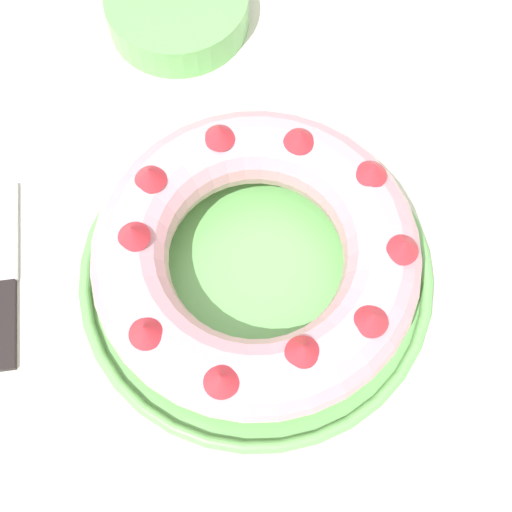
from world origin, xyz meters
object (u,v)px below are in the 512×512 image
bundt_cake (256,256)px  side_bowl (178,9)px  serving_dish (256,274)px  cake_knife (8,285)px

bundt_cake → side_bowl: bundt_cake is taller
serving_dish → cake_knife: (-0.25, 0.02, -0.01)m
bundt_cake → serving_dish: bearing=125.8°
cake_knife → side_bowl: bearing=53.7°
serving_dish → side_bowl: (-0.05, 0.34, 0.01)m
cake_knife → side_bowl: 0.37m
bundt_cake → side_bowl: bearing=98.2°
bundt_cake → side_bowl: size_ratio=1.87×
serving_dish → bundt_cake: (0.00, -0.00, 0.05)m
bundt_cake → cake_knife: bearing=174.5°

